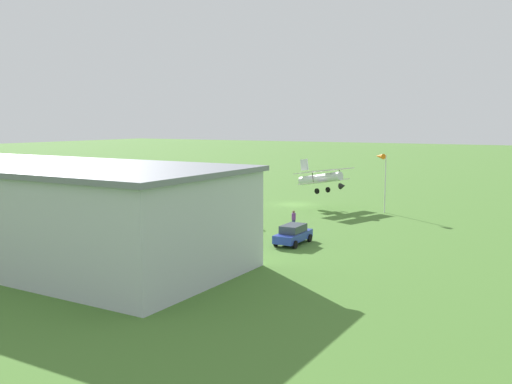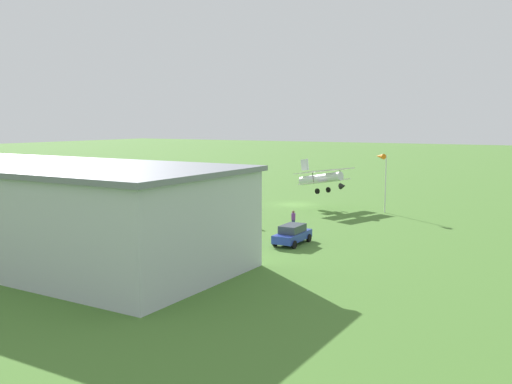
# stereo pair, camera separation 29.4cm
# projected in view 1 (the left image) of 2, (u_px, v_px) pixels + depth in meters

# --- Properties ---
(ground_plane) EXTENTS (400.00, 400.00, 0.00)m
(ground_plane) POSITION_uv_depth(u_px,v_px,m) (295.00, 205.00, 67.90)
(ground_plane) COLOR #47752D
(hangar) EXTENTS (30.10, 13.34, 6.98)m
(hangar) POSITION_uv_depth(u_px,v_px,m) (46.00, 211.00, 40.83)
(hangar) COLOR #B7BCC6
(hangar) RESTS_ON ground_plane
(biplane) EXTENTS (7.02, 7.65, 3.86)m
(biplane) POSITION_uv_depth(u_px,v_px,m) (322.00, 178.00, 64.43)
(biplane) COLOR silver
(car_blue) EXTENTS (1.97, 4.33, 1.60)m
(car_blue) POSITION_uv_depth(u_px,v_px,m) (293.00, 234.00, 45.92)
(car_blue) COLOR #23389E
(car_blue) RESTS_ON ground_plane
(car_white) EXTENTS (2.27, 4.12, 1.70)m
(car_white) POSITION_uv_depth(u_px,v_px,m) (77.00, 208.00, 59.27)
(car_white) COLOR white
(car_white) RESTS_ON ground_plane
(car_black) EXTENTS (2.36, 4.28, 1.62)m
(car_black) POSITION_uv_depth(u_px,v_px,m) (41.00, 204.00, 62.86)
(car_black) COLOR black
(car_black) RESTS_ON ground_plane
(person_near_hangar_door) EXTENTS (0.48, 0.48, 1.73)m
(person_near_hangar_door) POSITION_uv_depth(u_px,v_px,m) (252.00, 218.00, 53.59)
(person_near_hangar_door) COLOR orange
(person_near_hangar_door) RESTS_ON ground_plane
(person_crossing_taxiway) EXTENTS (0.51, 0.51, 1.58)m
(person_crossing_taxiway) POSITION_uv_depth(u_px,v_px,m) (244.00, 227.00, 48.98)
(person_crossing_taxiway) COLOR orange
(person_crossing_taxiway) RESTS_ON ground_plane
(person_at_fence_line) EXTENTS (0.43, 0.43, 1.70)m
(person_at_fence_line) POSITION_uv_depth(u_px,v_px,m) (40.00, 209.00, 58.86)
(person_at_fence_line) COLOR beige
(person_at_fence_line) RESTS_ON ground_plane
(person_walking_on_apron) EXTENTS (0.41, 0.41, 1.59)m
(person_walking_on_apron) POSITION_uv_depth(u_px,v_px,m) (207.00, 218.00, 53.77)
(person_walking_on_apron) COLOR #3F3F47
(person_walking_on_apron) RESTS_ON ground_plane
(person_by_parked_cars) EXTENTS (0.44, 0.44, 1.77)m
(person_by_parked_cars) POSITION_uv_depth(u_px,v_px,m) (294.00, 220.00, 52.16)
(person_by_parked_cars) COLOR navy
(person_by_parked_cars) RESTS_ON ground_plane
(windsock) EXTENTS (1.46, 1.24, 6.50)m
(windsock) POSITION_uv_depth(u_px,v_px,m) (381.00, 161.00, 61.44)
(windsock) COLOR silver
(windsock) RESTS_ON ground_plane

